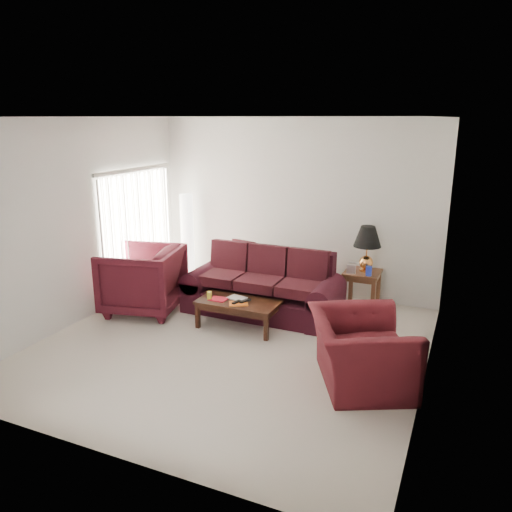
# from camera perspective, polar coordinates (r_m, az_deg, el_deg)

# --- Properties ---
(floor) EXTENTS (5.00, 5.00, 0.00)m
(floor) POSITION_cam_1_polar(r_m,az_deg,el_deg) (6.91, -2.88, -10.18)
(floor) COLOR beige
(floor) RESTS_ON ground
(blinds) EXTENTS (0.10, 2.00, 2.16)m
(blinds) POSITION_cam_1_polar(r_m,az_deg,el_deg) (8.83, -13.35, 2.59)
(blinds) COLOR silver
(blinds) RESTS_ON ground
(sofa) EXTENTS (2.48, 1.18, 0.99)m
(sofa) POSITION_cam_1_polar(r_m,az_deg,el_deg) (7.78, 0.73, -3.18)
(sofa) COLOR black
(sofa) RESTS_ON ground
(throw_pillow) EXTENTS (0.46, 0.29, 0.44)m
(throw_pillow) POSITION_cam_1_polar(r_m,az_deg,el_deg) (8.58, -1.56, 0.40)
(throw_pillow) COLOR black
(throw_pillow) RESTS_ON sofa
(end_table) EXTENTS (0.60, 0.60, 0.61)m
(end_table) POSITION_cam_1_polar(r_m,az_deg,el_deg) (8.30, 11.98, -3.73)
(end_table) COLOR #491E19
(end_table) RESTS_ON ground
(table_lamp) EXTENTS (0.56, 0.56, 0.74)m
(table_lamp) POSITION_cam_1_polar(r_m,az_deg,el_deg) (8.13, 12.55, 0.81)
(table_lamp) COLOR #E69748
(table_lamp) RESTS_ON end_table
(clock) EXTENTS (0.14, 0.06, 0.14)m
(clock) POSITION_cam_1_polar(r_m,az_deg,el_deg) (8.04, 10.84, -1.47)
(clock) COLOR silver
(clock) RESTS_ON end_table
(blue_canister) EXTENTS (0.12, 0.12, 0.15)m
(blue_canister) POSITION_cam_1_polar(r_m,az_deg,el_deg) (7.98, 12.77, -1.68)
(blue_canister) COLOR #1A2AAB
(blue_canister) RESTS_ON end_table
(picture_frame) EXTENTS (0.14, 0.17, 0.05)m
(picture_frame) POSITION_cam_1_polar(r_m,az_deg,el_deg) (8.36, 11.12, -0.76)
(picture_frame) COLOR #B9B8BD
(picture_frame) RESTS_ON end_table
(floor_lamp) EXTENTS (0.32, 0.32, 1.68)m
(floor_lamp) POSITION_cam_1_polar(r_m,az_deg,el_deg) (9.37, -7.86, 2.08)
(floor_lamp) COLOR white
(floor_lamp) RESTS_ON ground
(armchair_left) EXTENTS (1.38, 1.35, 1.05)m
(armchair_left) POSITION_cam_1_polar(r_m,az_deg,el_deg) (8.09, -12.83, -2.65)
(armchair_left) COLOR #3C0E17
(armchair_left) RESTS_ON ground
(armchair_right) EXTENTS (1.52, 1.59, 0.81)m
(armchair_right) POSITION_cam_1_polar(r_m,az_deg,el_deg) (5.96, 11.86, -10.59)
(armchair_right) COLOR #481017
(armchair_right) RESTS_ON ground
(coffee_table) EXTENTS (1.30, 0.89, 0.42)m
(coffee_table) POSITION_cam_1_polar(r_m,az_deg,el_deg) (7.37, -2.02, -6.67)
(coffee_table) COLOR black
(coffee_table) RESTS_ON ground
(magazine_red) EXTENTS (0.25, 0.19, 0.01)m
(magazine_red) POSITION_cam_1_polar(r_m,az_deg,el_deg) (7.37, -4.34, -4.94)
(magazine_red) COLOR red
(magazine_red) RESTS_ON coffee_table
(magazine_white) EXTENTS (0.30, 0.25, 0.01)m
(magazine_white) POSITION_cam_1_polar(r_m,az_deg,el_deg) (7.40, -2.20, -4.80)
(magazine_white) COLOR silver
(magazine_white) RESTS_ON coffee_table
(magazine_orange) EXTENTS (0.33, 0.30, 0.02)m
(magazine_orange) POSITION_cam_1_polar(r_m,az_deg,el_deg) (7.18, -2.02, -5.45)
(magazine_orange) COLOR #D55B19
(magazine_orange) RESTS_ON coffee_table
(remote_a) EXTENTS (0.08, 0.17, 0.02)m
(remote_a) POSITION_cam_1_polar(r_m,az_deg,el_deg) (7.19, -2.26, -5.27)
(remote_a) COLOR black
(remote_a) RESTS_ON coffee_table
(remote_b) EXTENTS (0.13, 0.19, 0.02)m
(remote_b) POSITION_cam_1_polar(r_m,az_deg,el_deg) (7.22, -1.27, -5.13)
(remote_b) COLOR black
(remote_b) RESTS_ON coffee_table
(yellow_glass) EXTENTS (0.08, 0.08, 0.12)m
(yellow_glass) POSITION_cam_1_polar(r_m,az_deg,el_deg) (7.36, -5.35, -4.52)
(yellow_glass) COLOR yellow
(yellow_glass) RESTS_ON coffee_table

